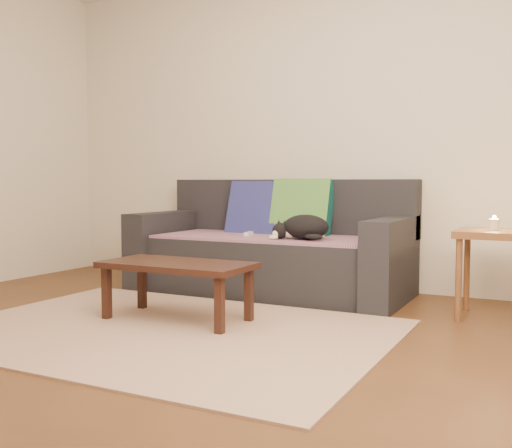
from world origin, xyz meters
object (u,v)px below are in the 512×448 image
wii_remote_b (281,236)px  coffee_table (177,270)px  sofa (272,252)px  cat (303,227)px  side_table (493,246)px  wii_remote_a (249,234)px

wii_remote_b → coffee_table: (-0.23, -1.01, -0.14)m
sofa → cat: (0.35, -0.22, 0.22)m
cat → side_table: (1.27, 0.01, -0.07)m
sofa → side_table: bearing=-7.5°
sofa → wii_remote_b: size_ratio=14.00×
wii_remote_b → wii_remote_a: bearing=96.3°
wii_remote_b → side_table: (1.47, -0.04, -0.00)m
sofa → wii_remote_a: sofa is taller
side_table → wii_remote_a: bearing=178.1°
sofa → wii_remote_b: bearing=-48.3°
wii_remote_a → side_table: (1.74, -0.06, -0.00)m
sofa → coffee_table: bearing=-93.7°
coffee_table → wii_remote_a: bearing=92.7°
wii_remote_a → wii_remote_b: (0.28, -0.02, 0.00)m
sofa → side_table: 1.64m
wii_remote_b → cat: bearing=-94.1°
wii_remote_a → coffee_table: size_ratio=0.16×
side_table → coffee_table: (-1.70, -0.97, -0.14)m
wii_remote_a → cat: bearing=-110.8°
wii_remote_b → coffee_table: wii_remote_b is taller
wii_remote_a → side_table: side_table is taller
cat → coffee_table: bearing=-99.5°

